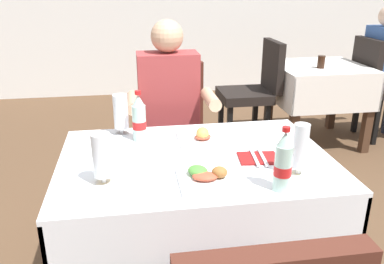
{
  "coord_description": "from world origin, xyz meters",
  "views": [
    {
      "loc": [
        -0.24,
        -1.54,
        1.47
      ],
      "look_at": [
        0.02,
        0.14,
        0.82
      ],
      "focal_mm": 37.31,
      "sensor_mm": 36.0,
      "label": 1
    }
  ],
  "objects": [
    {
      "name": "cola_bottle_primary",
      "position": [
        0.29,
        -0.3,
        0.85
      ],
      "size": [
        0.07,
        0.07,
        0.25
      ],
      "color": "silver",
      "rests_on": "main_dining_table"
    },
    {
      "name": "napkin_cutlery_set",
      "position": [
        0.29,
        -0.02,
        0.74
      ],
      "size": [
        0.18,
        0.19,
        0.01
      ],
      "color": "maroon",
      "rests_on": "main_dining_table"
    },
    {
      "name": "background_dining_table",
      "position": [
        1.47,
        1.83,
        0.54
      ],
      "size": [
        0.81,
        0.76,
        0.74
      ],
      "color": "white",
      "rests_on": "ground"
    },
    {
      "name": "background_chair_left",
      "position": [
        0.86,
        1.83,
        0.55
      ],
      "size": [
        0.5,
        0.44,
        0.97
      ],
      "color": "black",
      "rests_on": "ground"
    },
    {
      "name": "background_table_tumbler",
      "position": [
        1.42,
        1.71,
        0.79
      ],
      "size": [
        0.06,
        0.06,
        0.11
      ],
      "primitive_type": "cylinder",
      "color": "black",
      "rests_on": "background_dining_table"
    },
    {
      "name": "background_chair_right",
      "position": [
        2.09,
        1.83,
        0.55
      ],
      "size": [
        0.5,
        0.44,
        0.97
      ],
      "color": "black",
      "rests_on": "ground"
    },
    {
      "name": "beer_glass_middle",
      "position": [
        -0.36,
        -0.15,
        0.84
      ],
      "size": [
        0.07,
        0.07,
        0.21
      ],
      "color": "white",
      "rests_on": "main_dining_table"
    },
    {
      "name": "main_dining_table",
      "position": [
        0.02,
        0.04,
        0.57
      ],
      "size": [
        1.19,
        0.83,
        0.74
      ],
      "color": "white",
      "rests_on": "ground"
    },
    {
      "name": "cola_bottle_secondary",
      "position": [
        -0.21,
        0.28,
        0.85
      ],
      "size": [
        0.07,
        0.07,
        0.25
      ],
      "color": "silver",
      "rests_on": "main_dining_table"
    },
    {
      "name": "chair_far_diner_seat",
      "position": [
        0.02,
        0.85,
        0.55
      ],
      "size": [
        0.44,
        0.5,
        0.97
      ],
      "color": "#4C2319",
      "rests_on": "ground"
    },
    {
      "name": "seated_diner_far",
      "position": [
        -0.02,
        0.74,
        0.71
      ],
      "size": [
        0.5,
        0.46,
        1.26
      ],
      "color": "#282D42",
      "rests_on": "ground"
    },
    {
      "name": "plate_near_camera",
      "position": [
        0.03,
        -0.18,
        0.76
      ],
      "size": [
        0.23,
        0.23,
        0.06
      ],
      "color": "white",
      "rests_on": "main_dining_table"
    },
    {
      "name": "beer_glass_left",
      "position": [
        0.4,
        -0.19,
        0.85
      ],
      "size": [
        0.07,
        0.07,
        0.22
      ],
      "color": "white",
      "rests_on": "main_dining_table"
    },
    {
      "name": "plate_far_diner",
      "position": [
        0.09,
        0.22,
        0.76
      ],
      "size": [
        0.23,
        0.23,
        0.07
      ],
      "color": "white",
      "rests_on": "main_dining_table"
    },
    {
      "name": "beer_glass_right",
      "position": [
        -0.3,
        0.37,
        0.85
      ],
      "size": [
        0.07,
        0.07,
        0.21
      ],
      "color": "white",
      "rests_on": "main_dining_table"
    }
  ]
}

